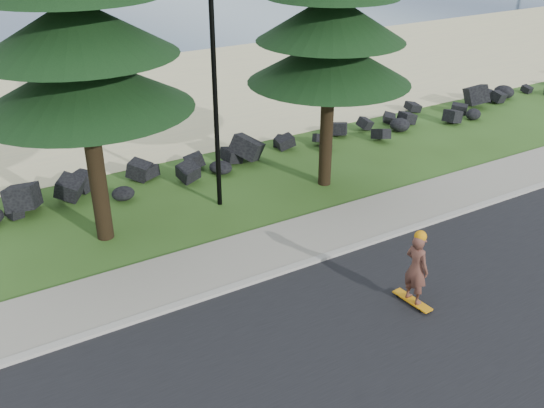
% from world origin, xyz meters
% --- Properties ---
extents(ground, '(160.00, 160.00, 0.00)m').
position_xyz_m(ground, '(0.00, 0.00, 0.00)').
color(ground, '#2B4917').
rests_on(ground, ground).
extents(road, '(160.00, 7.00, 0.02)m').
position_xyz_m(road, '(0.00, -4.50, 0.01)').
color(road, black).
rests_on(road, ground).
extents(kerb, '(160.00, 0.20, 0.10)m').
position_xyz_m(kerb, '(0.00, -0.90, 0.05)').
color(kerb, '#A7A396').
rests_on(kerb, ground).
extents(sidewalk, '(160.00, 2.00, 0.08)m').
position_xyz_m(sidewalk, '(0.00, 0.20, 0.04)').
color(sidewalk, gray).
rests_on(sidewalk, ground).
extents(beach_sand, '(160.00, 15.00, 0.01)m').
position_xyz_m(beach_sand, '(0.00, 14.50, 0.01)').
color(beach_sand, beige).
rests_on(beach_sand, ground).
extents(seawall_boulders, '(60.00, 2.40, 1.10)m').
position_xyz_m(seawall_boulders, '(0.00, 5.60, 0.00)').
color(seawall_boulders, black).
rests_on(seawall_boulders, ground).
extents(lamp_post, '(0.25, 0.14, 8.14)m').
position_xyz_m(lamp_post, '(0.00, 3.20, 4.13)').
color(lamp_post, black).
rests_on(lamp_post, ground).
extents(skateboarder, '(0.45, 1.02, 1.86)m').
position_xyz_m(skateboarder, '(1.50, -3.45, 0.94)').
color(skateboarder, orange).
rests_on(skateboarder, ground).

